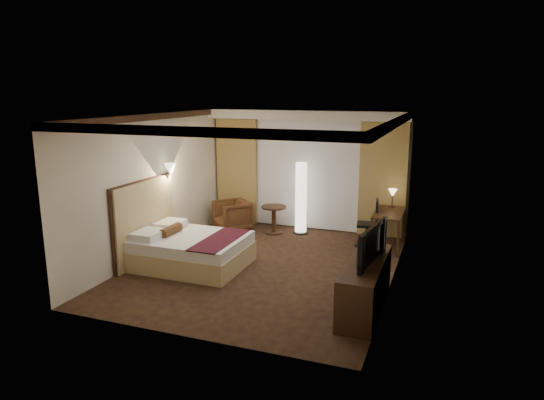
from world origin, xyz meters
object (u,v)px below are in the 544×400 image
(office_chair, at_px, (367,223))
(dresser, at_px, (365,285))
(bed, at_px, (192,251))
(side_table, at_px, (274,220))
(television, at_px, (365,239))
(desk, at_px, (388,230))
(armchair, at_px, (232,214))
(floor_lamp, at_px, (301,198))

(office_chair, relative_size, dresser, 0.53)
(bed, relative_size, dresser, 1.03)
(side_table, bearing_deg, television, -51.13)
(television, bearing_deg, desk, 8.78)
(bed, height_order, television, television)
(side_table, bearing_deg, office_chair, -5.95)
(armchair, xyz_separation_m, desk, (3.50, -0.07, 0.00))
(bed, distance_m, floor_lamp, 2.99)
(armchair, distance_m, side_table, 0.98)
(armchair, height_order, television, television)
(bed, bearing_deg, dresser, -11.89)
(bed, distance_m, armchair, 2.39)
(bed, distance_m, television, 3.37)
(desk, bearing_deg, armchair, 178.87)
(armchair, distance_m, television, 4.70)
(office_chair, relative_size, television, 0.85)
(floor_lamp, distance_m, desk, 2.04)
(dresser, bearing_deg, office_chair, 99.16)
(side_table, distance_m, floor_lamp, 0.77)
(television, bearing_deg, bed, 86.40)
(side_table, xyz_separation_m, dresser, (2.57, -3.15, 0.05))
(bed, relative_size, office_chair, 1.93)
(dresser, height_order, television, television)
(desk, distance_m, television, 3.06)
(bed, xyz_separation_m, dresser, (3.24, -0.68, 0.08))
(television, bearing_deg, armchair, 57.45)
(floor_lamp, bearing_deg, office_chair, -15.34)
(bed, height_order, desk, desk)
(side_table, bearing_deg, dresser, -50.80)
(office_chair, distance_m, dresser, 2.97)
(armchair, relative_size, office_chair, 0.76)
(office_chair, xyz_separation_m, television, (0.44, -2.93, 0.56))
(desk, height_order, office_chair, office_chair)
(armchair, bearing_deg, bed, -40.88)
(dresser, bearing_deg, floor_lamp, 120.91)
(desk, bearing_deg, floor_lamp, 169.27)
(office_chair, height_order, dresser, office_chair)
(side_table, height_order, dresser, dresser)
(armchair, height_order, desk, desk)
(office_chair, xyz_separation_m, dresser, (0.47, -2.93, -0.13))
(armchair, relative_size, dresser, 0.40)
(side_table, height_order, television, television)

